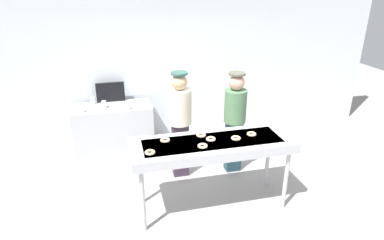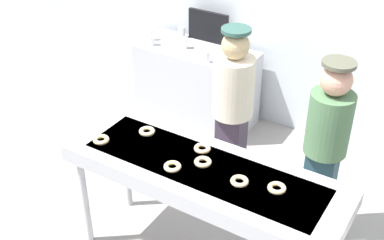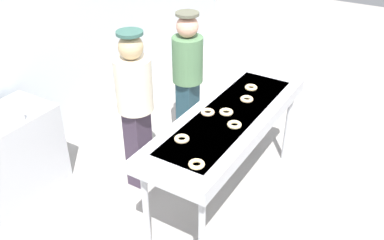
# 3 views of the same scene
# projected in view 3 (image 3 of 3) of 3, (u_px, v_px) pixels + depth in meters

# --- Properties ---
(ground_plane) EXTENTS (16.00, 16.00, 0.00)m
(ground_plane) POSITION_uv_depth(u_px,v_px,m) (225.00, 197.00, 4.32)
(ground_plane) COLOR #9E9993
(back_wall) EXTENTS (8.00, 0.12, 3.13)m
(back_wall) POSITION_uv_depth(u_px,v_px,m) (38.00, 12.00, 4.56)
(back_wall) COLOR silver
(back_wall) RESTS_ON ground
(fryer_conveyor) EXTENTS (2.10, 0.70, 1.00)m
(fryer_conveyor) POSITION_uv_depth(u_px,v_px,m) (229.00, 121.00, 3.84)
(fryer_conveyor) COLOR #B7BABF
(fryer_conveyor) RESTS_ON ground
(plain_donut_0) EXTENTS (0.16, 0.16, 0.03)m
(plain_donut_0) POSITION_uv_depth(u_px,v_px,m) (208.00, 112.00, 3.79)
(plain_donut_0) COLOR #F8CA94
(plain_donut_0) RESTS_ON fryer_conveyor
(plain_donut_1) EXTENTS (0.15, 0.15, 0.03)m
(plain_donut_1) POSITION_uv_depth(u_px,v_px,m) (197.00, 164.00, 3.13)
(plain_donut_1) COLOR #F6D391
(plain_donut_1) RESTS_ON fryer_conveyor
(plain_donut_2) EXTENTS (0.15, 0.15, 0.03)m
(plain_donut_2) POSITION_uv_depth(u_px,v_px,m) (234.00, 125.00, 3.60)
(plain_donut_2) COLOR beige
(plain_donut_2) RESTS_ON fryer_conveyor
(plain_donut_3) EXTENTS (0.18, 0.18, 0.03)m
(plain_donut_3) POSITION_uv_depth(u_px,v_px,m) (182.00, 139.00, 3.42)
(plain_donut_3) COLOR beige
(plain_donut_3) RESTS_ON fryer_conveyor
(plain_donut_4) EXTENTS (0.16, 0.16, 0.03)m
(plain_donut_4) POSITION_uv_depth(u_px,v_px,m) (226.00, 112.00, 3.79)
(plain_donut_4) COLOR beige
(plain_donut_4) RESTS_ON fryer_conveyor
(plain_donut_5) EXTENTS (0.16, 0.16, 0.03)m
(plain_donut_5) POSITION_uv_depth(u_px,v_px,m) (251.00, 88.00, 4.21)
(plain_donut_5) COLOR #EBCB8D
(plain_donut_5) RESTS_ON fryer_conveyor
(plain_donut_6) EXTENTS (0.18, 0.18, 0.03)m
(plain_donut_6) POSITION_uv_depth(u_px,v_px,m) (247.00, 99.00, 4.00)
(plain_donut_6) COLOR #F1C88F
(plain_donut_6) RESTS_ON fryer_conveyor
(worker_baker) EXTENTS (0.34, 0.34, 1.64)m
(worker_baker) POSITION_uv_depth(u_px,v_px,m) (188.00, 74.00, 4.65)
(worker_baker) COLOR #213D49
(worker_baker) RESTS_ON ground
(worker_assistant) EXTENTS (0.36, 0.36, 1.69)m
(worker_assistant) POSITION_uv_depth(u_px,v_px,m) (135.00, 102.00, 4.04)
(worker_assistant) COLOR #352A3A
(worker_assistant) RESTS_ON ground
(paper_cup_0) EXTENTS (0.08, 0.08, 0.13)m
(paper_cup_0) POSITION_uv_depth(u_px,v_px,m) (20.00, 115.00, 3.88)
(paper_cup_0) COLOR white
(paper_cup_0) RESTS_ON prep_counter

